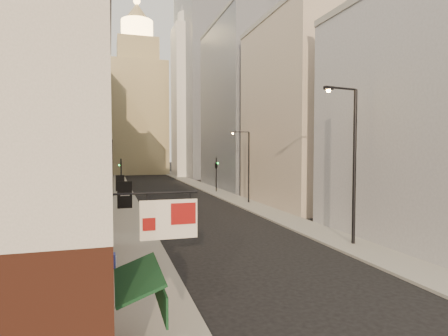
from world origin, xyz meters
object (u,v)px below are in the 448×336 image
(white_tower, at_px, (191,96))
(traffic_light_left, at_px, (121,169))
(clock_tower, at_px, (138,105))
(traffic_light_right, at_px, (216,165))
(streetlamp_near, at_px, (352,157))
(streetlamp_mid, at_px, (247,163))

(white_tower, xyz_separation_m, traffic_light_left, (-16.75, -36.56, -14.97))
(clock_tower, height_order, white_tower, clock_tower)
(traffic_light_left, height_order, traffic_light_right, same)
(clock_tower, relative_size, white_tower, 1.08)
(streetlamp_near, xyz_separation_m, traffic_light_right, (0.03, 31.30, -1.71))
(traffic_light_left, bearing_deg, clock_tower, -100.61)
(white_tower, bearing_deg, streetlamp_mid, -94.11)
(traffic_light_left, distance_m, traffic_light_right, 13.47)
(clock_tower, relative_size, traffic_light_left, 8.98)
(white_tower, height_order, streetlamp_mid, white_tower)
(traffic_light_right, bearing_deg, streetlamp_near, 110.93)
(white_tower, relative_size, traffic_light_left, 8.30)
(white_tower, bearing_deg, traffic_light_right, -95.97)
(traffic_light_right, bearing_deg, white_tower, -74.98)
(streetlamp_near, xyz_separation_m, traffic_light_left, (-13.17, 28.69, -2.02))
(traffic_light_left, xyz_separation_m, traffic_light_right, (13.21, 2.62, 0.31))
(clock_tower, relative_size, streetlamp_mid, 5.50)
(streetlamp_mid, xyz_separation_m, traffic_light_left, (-13.47, 9.17, -1.03))
(streetlamp_mid, xyz_separation_m, traffic_light_right, (-0.26, 11.79, -0.72))
(white_tower, distance_m, traffic_light_left, 42.91)
(streetlamp_mid, bearing_deg, clock_tower, 112.82)
(clock_tower, bearing_deg, streetlamp_mid, -82.64)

